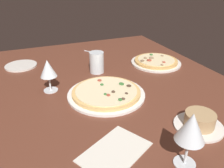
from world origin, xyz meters
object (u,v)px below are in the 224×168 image
Objects in this scene: pizza_side at (156,62)px; ramekin_on_saucer at (199,122)px; pizza_main at (106,93)px; water_glass at (97,64)px; spoon at (95,53)px; paper_menu at (115,152)px; side_plate at (21,66)px; wine_glass_far at (48,70)px; wine_glass_near at (191,129)px.

ramekin_on_saucer reaches higher than pizza_side.
water_glass is (-25.39, 4.48, 3.56)cm from pizza_main.
pizza_main is 3.18× the size of spoon.
paper_menu is at bearing -16.98° from pizza_main.
side_plate is at bearing -122.58° from water_glass.
pizza_side is 76.20cm from paper_menu.
side_plate is (-82.26, -54.14, -1.90)cm from ramekin_on_saucer.
pizza_side is at bearing 120.83° from pizza_main.
side_plate is 45.89cm from spoon.
spoon reaches higher than paper_menu.
pizza_main is 2.28× the size of wine_glass_far.
ramekin_on_saucer is at bearing 42.71° from wine_glass_far.
wine_glass_near is 102.45cm from side_plate.
water_glass is 30.50cm from spoon.
wine_glass_near is 0.98× the size of side_plate.
paper_menu is at bearing -41.32° from pizza_side.
wine_glass_far is (-13.63, -21.69, 9.10)cm from pizza_main.
pizza_side is 1.36× the size of paper_menu.
wine_glass_near reaches higher than spoon.
spoon is at bearing 136.95° from paper_menu.
pizza_side is at bearing 110.38° from paper_menu.
pizza_main is 1.18× the size of pizza_side.
pizza_main is at bearing 57.86° from wine_glass_far.
side_plate is (-35.51, -10.98, -9.85)cm from wine_glass_far.
water_glass is 0.64× the size of side_plate.
water_glass is (-58.52, -16.99, 2.40)cm from ramekin_on_saucer.
paper_menu is at bearing -14.01° from water_glass.
pizza_side is 2.71× the size of spoon.
spoon is at bearing -174.42° from ramekin_on_saucer.
pizza_main is 46.76cm from pizza_side.
pizza_main is 46.67cm from wine_glass_near.
paper_menu is (-11.66, -16.37, -12.12)cm from wine_glass_near.
pizza_main is 1.97× the size of wine_glass_near.
paper_menu is at bearing -125.45° from wine_glass_near.
wine_glass_near is at bearing -26.23° from pizza_side.
side_plate is at bearing -83.42° from spoon.
pizza_side is at bearing 161.87° from ramekin_on_saucer.
pizza_side reaches higher than spoon.
water_glass reaches higher than pizza_side.
wine_glass_far is at bearing -154.51° from wine_glass_near.
spoon is at bearing 139.67° from wine_glass_far.
ramekin_on_saucer is 21.67cm from wine_glass_near.
ramekin_on_saucer reaches higher than spoon.
side_plate is at bearing -146.65° from ramekin_on_saucer.
ramekin_on_saucer is at bearing 32.94° from pizza_main.
side_plate is at bearing -162.82° from wine_glass_far.
side_plate is at bearing -146.38° from pizza_main.
ramekin_on_saucer is at bearing 127.71° from wine_glass_near.
wine_glass_far is (10.34, -61.85, 9.11)cm from pizza_side.
pizza_main is at bearing -59.17° from pizza_side.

